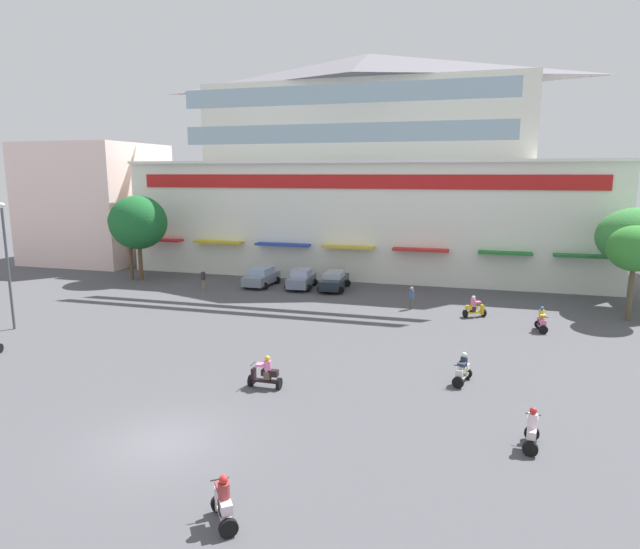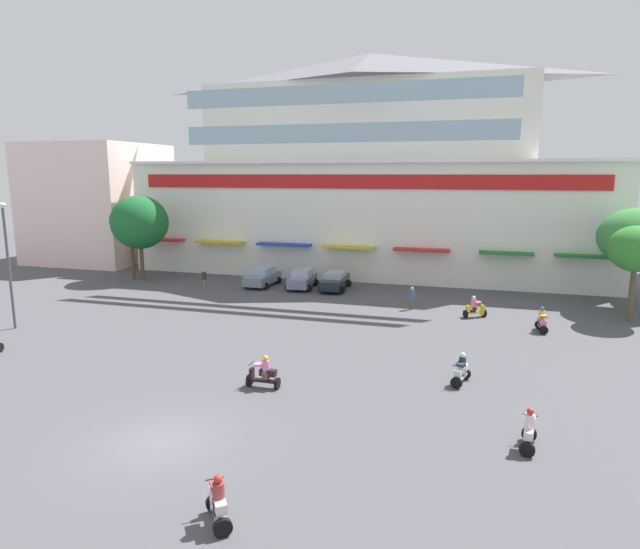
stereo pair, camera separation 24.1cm
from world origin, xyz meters
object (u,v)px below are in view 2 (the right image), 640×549
scooter_rider_6 (218,503)px  plaza_tree_1 (636,249)px  parked_car_2 (335,281)px  scooter_rider_2 (529,432)px  parked_car_1 (302,279)px  plaza_tree_2 (130,221)px  pedestrian_1 (412,296)px  plaza_tree_0 (140,222)px  scooter_rider_1 (475,308)px  streetlamp_near (8,257)px  scooter_rider_8 (542,322)px  scooter_rider_7 (264,374)px  pedestrian_0 (204,278)px  plaza_tree_3 (638,238)px  parked_car_0 (262,277)px  scooter_rider_4 (461,371)px

scooter_rider_6 → plaza_tree_1: bearing=58.7°
parked_car_2 → scooter_rider_2: size_ratio=2.93×
parked_car_1 → scooter_rider_2: 28.04m
plaza_tree_2 → pedestrian_1: bearing=-9.2°
parked_car_1 → scooter_rider_6: (7.48, -29.85, -0.17)m
parked_car_1 → pedestrian_1: bearing=-25.4°
plaza_tree_1 → plaza_tree_0: bearing=175.3°
plaza_tree_2 → scooter_rider_1: bearing=-9.8°
plaza_tree_0 → streetlamp_near: (1.66, -15.74, -0.71)m
parked_car_1 → pedestrian_1: 10.61m
plaza_tree_1 → scooter_rider_8: size_ratio=4.07×
scooter_rider_8 → plaza_tree_1: bearing=35.9°
scooter_rider_7 → scooter_rider_1: bearing=59.7°
pedestrian_1 → pedestrian_0: bearing=174.2°
plaza_tree_3 → scooter_rider_8: size_ratio=4.67×
scooter_rider_8 → plaza_tree_3: bearing=49.4°
plaza_tree_3 → scooter_rider_2: 24.92m
scooter_rider_7 → scooter_rider_8: bearing=45.2°
parked_car_0 → scooter_rider_6: (11.04, -29.85, -0.16)m
scooter_rider_4 → parked_car_2: bearing=120.8°
parked_car_0 → streetlamp_near: bearing=-120.8°
scooter_rider_8 → pedestrian_1: 8.80m
plaza_tree_1 → pedestrian_1: plaza_tree_1 is taller
scooter_rider_7 → scooter_rider_2: bearing=-13.0°
plaza_tree_2 → parked_car_0: 13.15m
scooter_rider_8 → streetlamp_near: 32.36m
plaza_tree_2 → scooter_rider_2: plaza_tree_2 is taller
plaza_tree_1 → parked_car_0: (-26.98, 3.67, -3.89)m
plaza_tree_0 → plaza_tree_2: bearing=174.6°
parked_car_2 → scooter_rider_2: bearing=-60.7°
plaza_tree_3 → parked_car_0: size_ratio=1.66×
parked_car_1 → plaza_tree_3: bearing=-0.2°
parked_car_0 → pedestrian_0: bearing=-144.3°
parked_car_0 → scooter_rider_7: (8.56, -20.61, -0.17)m
plaza_tree_1 → plaza_tree_3: (0.92, 3.57, 0.38)m
plaza_tree_0 → scooter_rider_8: size_ratio=4.94×
scooter_rider_8 → parked_car_1: bearing=156.3°
pedestrian_0 → pedestrian_1: pedestrian_0 is taller
plaza_tree_3 → streetlamp_near: 40.90m
parked_car_1 → scooter_rider_8: 19.39m
scooter_rider_6 → pedestrian_1: bearing=85.3°
parked_car_2 → streetlamp_near: bearing=-134.1°
parked_car_0 → scooter_rider_8: 22.68m
scooter_rider_2 → parked_car_0: bearing=130.0°
scooter_rider_4 → scooter_rider_7: 8.92m
plaza_tree_0 → scooter_rider_7: size_ratio=4.99×
scooter_rider_4 → pedestrian_0: size_ratio=0.91×
plaza_tree_1 → scooter_rider_7: size_ratio=4.11×
scooter_rider_6 → streetlamp_near: size_ratio=0.20×
plaza_tree_2 → pedestrian_0: 9.76m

